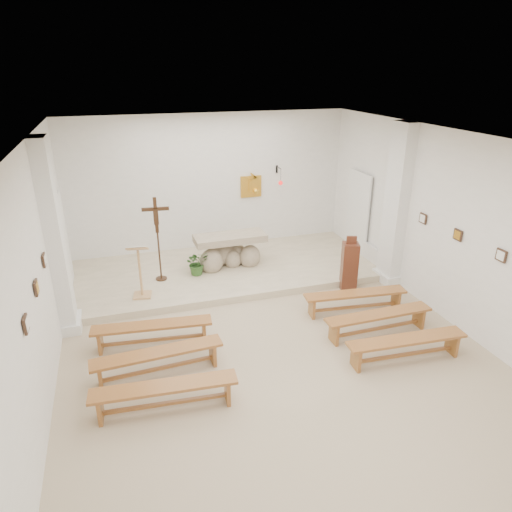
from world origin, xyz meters
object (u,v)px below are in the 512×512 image
object	(u,v)px
lectern	(140,271)
bench_left_third	(165,391)
crucifix_stand	(157,233)
bench_right_front	(355,297)
bench_left_second	(158,357)
bench_right_second	(378,318)
altar	(230,253)
bench_right_third	(406,344)
donation_pedestal	(349,266)
bench_left_front	(152,330)

from	to	relation	value
lectern	bench_left_third	world-z (taller)	lectern
lectern	crucifix_stand	size ratio (longest dim) A/B	0.62
bench_right_front	bench_left_second	world-z (taller)	same
bench_right_front	bench_right_second	world-z (taller)	same
altar	lectern	distance (m)	2.32
bench_left_second	bench_right_third	size ratio (longest dim) A/B	1.00
altar	bench_right_third	distance (m)	4.69
crucifix_stand	bench_left_second	distance (m)	3.34
donation_pedestal	bench_right_third	distance (m)	2.67
bench_right_second	bench_left_second	bearing A→B (deg)	179.28
lectern	bench_left_third	distance (m)	3.36
donation_pedestal	bench_left_front	size ratio (longest dim) A/B	0.60
altar	bench_left_second	size ratio (longest dim) A/B	0.81
bench_left_front	altar	bearing A→B (deg)	58.36
altar	bench_right_second	distance (m)	3.93
bench_right_third	bench_right_second	bearing A→B (deg)	93.73
bench_right_third	altar	bearing A→B (deg)	117.18
lectern	bench_left_second	bearing A→B (deg)	-79.37
bench_left_second	bench_right_second	bearing A→B (deg)	-3.28
donation_pedestal	lectern	bearing A→B (deg)	-170.97
altar	crucifix_stand	distance (m)	1.81
crucifix_stand	bench_left_second	world-z (taller)	crucifix_stand
lectern	bench_left_third	bearing A→B (deg)	-79.66
bench_left_second	crucifix_stand	bearing A→B (deg)	79.26
bench_right_front	lectern	bearing A→B (deg)	163.78
lectern	donation_pedestal	size ratio (longest dim) A/B	0.94
bench_right_front	bench_left_second	bearing A→B (deg)	-161.41
bench_left_front	bench_right_third	world-z (taller)	same
bench_left_second	bench_right_second	distance (m)	3.91
bench_left_front	bench_right_second	world-z (taller)	same
bench_left_second	bench_right_third	xyz separation A→B (m)	(3.91, -0.85, 0.00)
bench_left_second	bench_right_third	world-z (taller)	same
donation_pedestal	bench_left_second	distance (m)	4.63
lectern	bench_left_second	world-z (taller)	lectern
altar	bench_left_front	xyz separation A→B (m)	(-2.05, -2.60, -0.15)
altar	lectern	size ratio (longest dim) A/B	1.42
donation_pedestal	bench_left_third	xyz separation A→B (m)	(-4.27, -2.63, -0.22)
lectern	bench_right_front	bearing A→B (deg)	-13.10
crucifix_stand	bench_right_front	world-z (taller)	crucifix_stand
donation_pedestal	bench_right_front	bearing A→B (deg)	-92.55
bench_right_front	bench_right_second	bearing A→B (deg)	-83.63
altar	bench_left_second	distance (m)	4.01
altar	crucifix_stand	size ratio (longest dim) A/B	0.89
crucifix_stand	bench_left_front	distance (m)	2.55
bench_left_third	altar	bearing A→B (deg)	69.13
bench_right_front	bench_right_third	world-z (taller)	same
bench_left_front	bench_right_second	size ratio (longest dim) A/B	1.01
bench_left_front	bench_left_third	xyz separation A→B (m)	(0.00, -1.69, 0.00)
altar	donation_pedestal	world-z (taller)	donation_pedestal
altar	lectern	world-z (taller)	lectern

